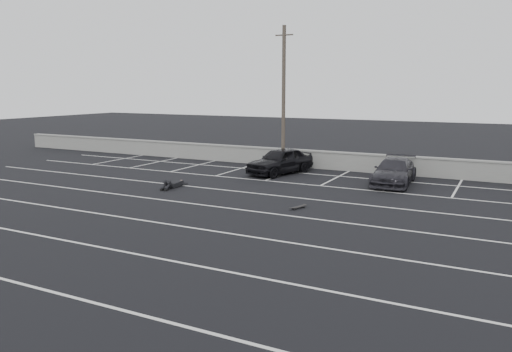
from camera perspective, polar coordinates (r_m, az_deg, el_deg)
The scene contains 8 objects.
ground at distance 17.02m, azimuth -6.32°, elevation -6.06°, with size 120.00×120.00×0.00m, color black.
seawall at distance 29.36m, azimuth 8.86°, elevation 1.79°, with size 50.00×0.45×1.06m.
stall_lines at distance 20.75m, azimuth 0.20°, elevation -3.04°, with size 36.00×20.05×0.01m.
car_left at distance 27.61m, azimuth 2.78°, elevation 1.75°, with size 1.71×4.25×1.45m, color black.
car_right at distance 25.51m, azimuth 15.50°, elevation 0.50°, with size 1.78×4.38×1.27m, color #26252B.
utility_pole at distance 29.36m, azimuth 3.17°, elevation 8.97°, with size 1.09×0.22×8.21m.
person at distance 24.38m, azimuth -9.12°, elevation -0.65°, with size 1.15×2.40×0.46m, color black, non-canonical shape.
skateboard at distance 19.79m, azimuth 4.86°, elevation -3.55°, with size 0.41×0.72×0.08m.
Camera 1 is at (9.07, -13.61, 4.71)m, focal length 35.00 mm.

